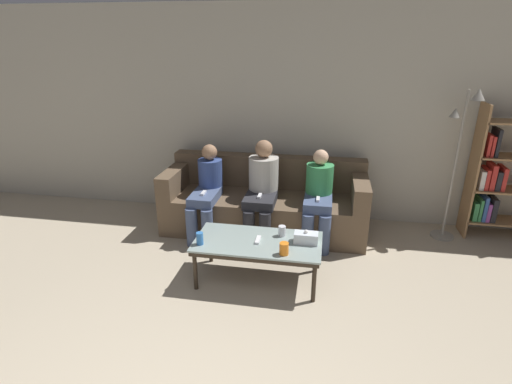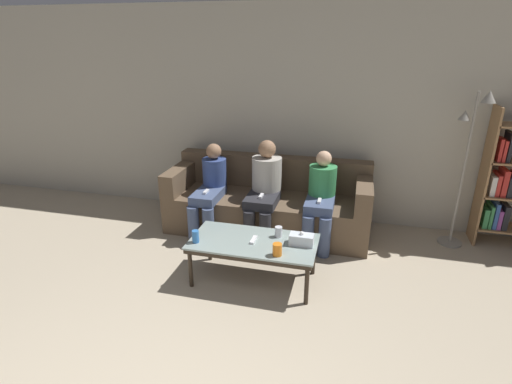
# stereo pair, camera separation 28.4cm
# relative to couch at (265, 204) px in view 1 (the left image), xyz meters

# --- Properties ---
(wall_back) EXTENTS (12.00, 0.06, 2.60)m
(wall_back) POSITION_rel_couch_xyz_m (0.00, 0.51, 0.98)
(wall_back) COLOR #B7B2A3
(wall_back) RESTS_ON ground_plane
(couch) EXTENTS (2.38, 0.86, 0.84)m
(couch) POSITION_rel_couch_xyz_m (0.00, 0.00, 0.00)
(couch) COLOR brown
(couch) RESTS_ON ground_plane
(coffee_table) EXTENTS (1.19, 0.60, 0.43)m
(coffee_table) POSITION_rel_couch_xyz_m (0.12, -1.15, 0.07)
(coffee_table) COLOR #8C9E99
(coffee_table) RESTS_ON ground_plane
(cup_near_left) EXTENTS (0.07, 0.07, 0.10)m
(cup_near_left) POSITION_rel_couch_xyz_m (0.33, -1.01, 0.16)
(cup_near_left) COLOR silver
(cup_near_left) RESTS_ON coffee_table
(cup_near_right) EXTENTS (0.06, 0.06, 0.12)m
(cup_near_right) POSITION_rel_couch_xyz_m (-0.40, -1.31, 0.17)
(cup_near_right) COLOR #3372BF
(cup_near_right) RESTS_ON coffee_table
(cup_far_center) EXTENTS (0.08, 0.08, 0.11)m
(cup_far_center) POSITION_rel_couch_xyz_m (0.39, -1.36, 0.16)
(cup_far_center) COLOR orange
(cup_far_center) RESTS_ON coffee_table
(tissue_box) EXTENTS (0.22, 0.12, 0.13)m
(tissue_box) POSITION_rel_couch_xyz_m (0.56, -1.11, 0.16)
(tissue_box) COLOR silver
(tissue_box) RESTS_ON coffee_table
(game_remote) EXTENTS (0.04, 0.15, 0.02)m
(game_remote) POSITION_rel_couch_xyz_m (0.12, -1.15, 0.12)
(game_remote) COLOR white
(game_remote) RESTS_ON coffee_table
(bookshelf) EXTENTS (0.86, 0.32, 1.55)m
(bookshelf) POSITION_rel_couch_xyz_m (2.68, 0.28, 0.40)
(bookshelf) COLOR #9E754C
(bookshelf) RESTS_ON ground_plane
(standing_lamp) EXTENTS (0.31, 0.26, 1.72)m
(standing_lamp) POSITION_rel_couch_xyz_m (2.12, 0.13, 0.74)
(standing_lamp) COLOR gray
(standing_lamp) RESTS_ON ground_plane
(seated_person_left_end) EXTENTS (0.31, 0.70, 1.05)m
(seated_person_left_end) POSITION_rel_couch_xyz_m (-0.64, -0.26, 0.24)
(seated_person_left_end) COLOR #47567A
(seated_person_left_end) RESTS_ON ground_plane
(seated_person_mid_left) EXTENTS (0.34, 0.69, 1.13)m
(seated_person_mid_left) POSITION_rel_couch_xyz_m (0.00, -0.21, 0.30)
(seated_person_mid_left) COLOR #28282D
(seated_person_mid_left) RESTS_ON ground_plane
(seated_person_mid_right) EXTENTS (0.31, 0.64, 1.05)m
(seated_person_mid_right) POSITION_rel_couch_xyz_m (0.64, -0.23, 0.25)
(seated_person_mid_right) COLOR #47567A
(seated_person_mid_right) RESTS_ON ground_plane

